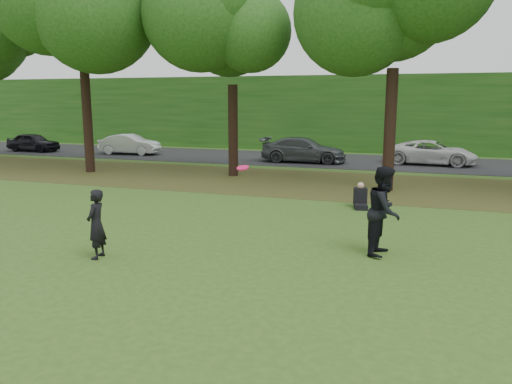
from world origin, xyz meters
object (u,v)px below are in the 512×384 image
at_px(player_left, 96,224).
at_px(seated_person, 360,198).
at_px(player_right, 384,211).
at_px(frisbee, 243,168).

bearing_deg(player_left, seated_person, 135.90).
bearing_deg(seated_person, player_right, -90.06).
height_order(frisbee, seated_person, frisbee).
bearing_deg(player_left, player_right, 101.58).
relative_size(player_left, seated_person, 1.88).
bearing_deg(seated_person, frisbee, -119.40).
height_order(player_right, seated_person, player_right).
distance_m(player_left, frisbee, 3.49).
relative_size(player_right, seated_person, 2.45).
height_order(player_left, player_right, player_right).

